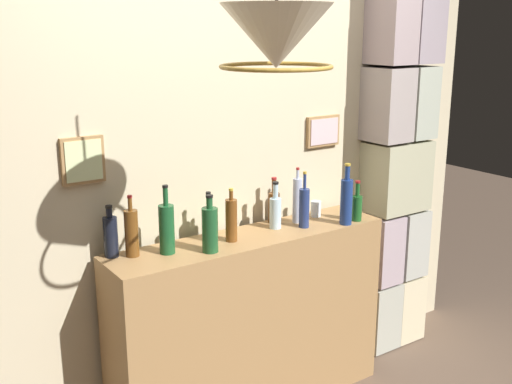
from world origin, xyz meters
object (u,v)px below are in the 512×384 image
(liquor_bottle_rum, at_px, (357,206))
(liquor_bottle_bourbon, at_px, (132,232))
(liquor_bottle_tequila, at_px, (304,207))
(liquor_bottle_vermouth, at_px, (231,220))
(liquor_bottle_rye, at_px, (274,206))
(liquor_bottle_vodka, at_px, (167,228))
(liquor_bottle_brandy, at_px, (297,200))
(liquor_bottle_whiskey, at_px, (111,236))
(liquor_bottle_sherry, at_px, (210,229))
(liquor_bottle_port, at_px, (275,211))
(liquor_bottle_amaro, at_px, (346,200))
(pendant_lamp, at_px, (276,38))
(liquor_bottle_scotch, at_px, (209,222))
(glass_tumbler_rocks, at_px, (316,209))

(liquor_bottle_rum, height_order, liquor_bottle_bourbon, liquor_bottle_bourbon)
(liquor_bottle_tequila, distance_m, liquor_bottle_vermouth, 0.45)
(liquor_bottle_tequila, height_order, liquor_bottle_rye, liquor_bottle_tequila)
(liquor_bottle_rye, bearing_deg, liquor_bottle_vodka, -171.96)
(liquor_bottle_vermouth, relative_size, liquor_bottle_vodka, 0.82)
(liquor_bottle_tequila, distance_m, liquor_bottle_brandy, 0.09)
(liquor_bottle_vermouth, xyz_separation_m, liquor_bottle_bourbon, (-0.50, 0.09, 0.00))
(liquor_bottle_vermouth, distance_m, liquor_bottle_rum, 0.77)
(liquor_bottle_whiskey, bearing_deg, liquor_bottle_sherry, -26.51)
(liquor_bottle_tequila, xyz_separation_m, liquor_bottle_bourbon, (-0.95, 0.12, 0.00))
(liquor_bottle_port, xyz_separation_m, liquor_bottle_brandy, (0.16, 0.02, 0.03))
(liquor_bottle_amaro, xyz_separation_m, pendant_lamp, (-0.92, -0.59, 0.89))
(liquor_bottle_sherry, xyz_separation_m, liquor_bottle_rye, (0.53, 0.20, -0.02))
(liquor_bottle_scotch, bearing_deg, liquor_bottle_tequila, -12.00)
(liquor_bottle_rum, xyz_separation_m, liquor_bottle_bourbon, (-1.27, 0.19, 0.03))
(liquor_bottle_brandy, xyz_separation_m, liquor_bottle_whiskey, (-1.06, 0.08, -0.03))
(liquor_bottle_sherry, bearing_deg, liquor_bottle_port, 13.67)
(pendant_lamp, bearing_deg, liquor_bottle_port, 53.46)
(liquor_bottle_vermouth, xyz_separation_m, liquor_bottle_rye, (0.36, 0.13, -0.02))
(liquor_bottle_sherry, distance_m, liquor_bottle_rye, 0.57)
(liquor_bottle_brandy, bearing_deg, liquor_bottle_rum, -29.16)
(liquor_bottle_brandy, height_order, liquor_bottle_bourbon, liquor_bottle_brandy)
(liquor_bottle_tequila, relative_size, liquor_bottle_brandy, 0.99)
(liquor_bottle_brandy, relative_size, liquor_bottle_vodka, 0.92)
(liquor_bottle_whiskey, distance_m, glass_tumbler_rocks, 1.22)
(liquor_bottle_sherry, bearing_deg, liquor_bottle_vodka, 150.91)
(liquor_bottle_sherry, bearing_deg, liquor_bottle_scotch, 61.56)
(liquor_bottle_scotch, bearing_deg, liquor_bottle_brandy, -2.31)
(liquor_bottle_vermouth, relative_size, liquor_bottle_brandy, 0.89)
(liquor_bottle_scotch, xyz_separation_m, liquor_bottle_rum, (0.85, -0.19, -0.01))
(liquor_bottle_amaro, xyz_separation_m, liquor_bottle_whiskey, (-1.26, 0.26, -0.03))
(liquor_bottle_tequila, relative_size, liquor_bottle_port, 1.20)
(pendant_lamp, bearing_deg, liquor_bottle_vodka, 97.83)
(liquor_bottle_sherry, height_order, liquor_bottle_rum, liquor_bottle_sherry)
(liquor_bottle_scotch, distance_m, liquor_bottle_whiskey, 0.51)
(liquor_bottle_amaro, bearing_deg, liquor_bottle_vodka, 171.72)
(liquor_bottle_bourbon, distance_m, liquor_bottle_rye, 0.86)
(liquor_bottle_vermouth, relative_size, liquor_bottle_rum, 1.20)
(liquor_bottle_scotch, height_order, liquor_bottle_sherry, liquor_bottle_sherry)
(liquor_bottle_tequila, bearing_deg, liquor_bottle_rum, -13.15)
(liquor_bottle_whiskey, bearing_deg, liquor_bottle_rum, -10.18)
(liquor_bottle_sherry, relative_size, liquor_bottle_whiskey, 1.13)
(liquor_bottle_scotch, distance_m, liquor_bottle_bourbon, 0.42)
(liquor_bottle_tequila, xyz_separation_m, liquor_bottle_whiskey, (-1.04, 0.17, -0.01))
(liquor_bottle_sherry, bearing_deg, liquor_bottle_rye, 20.79)
(liquor_bottle_scotch, relative_size, liquor_bottle_vodka, 0.75)
(liquor_bottle_tequila, relative_size, pendant_lamp, 0.50)
(liquor_bottle_port, bearing_deg, liquor_bottle_vodka, -178.65)
(liquor_bottle_vodka, bearing_deg, pendant_lamp, -82.17)
(liquor_bottle_vermouth, relative_size, pendant_lamp, 0.44)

